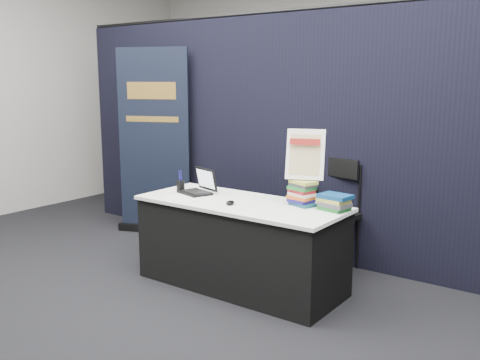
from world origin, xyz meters
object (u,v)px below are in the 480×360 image
at_px(book_stack_tall, 302,193).
at_px(stacking_chair, 328,210).
at_px(display_table, 241,244).
at_px(book_stack_short, 334,202).
at_px(info_sign, 305,155).
at_px(pullup_banner, 154,153).
at_px(laptop, 198,187).

height_order(book_stack_tall, stacking_chair, stacking_chair).
height_order(display_table, stacking_chair, stacking_chair).
distance_m(display_table, book_stack_short, 0.91).
relative_size(display_table, stacking_chair, 1.73).
bearing_deg(info_sign, stacking_chair, 75.11).
bearing_deg(pullup_banner, stacking_chair, -20.24).
height_order(book_stack_short, stacking_chair, stacking_chair).
relative_size(laptop, stacking_chair, 0.33).
xyz_separation_m(laptop, book_stack_short, (1.29, 0.15, 0.01)).
xyz_separation_m(display_table, book_stack_tall, (0.49, 0.19, 0.48)).
bearing_deg(info_sign, pullup_banner, 144.73).
xyz_separation_m(book_stack_tall, pullup_banner, (-2.27, 0.56, 0.08)).
relative_size(book_stack_tall, pullup_banner, 0.11).
height_order(display_table, book_stack_short, book_stack_short).
bearing_deg(laptop, display_table, 12.08).
distance_m(laptop, pullup_banner, 1.46).
height_order(laptop, book_stack_tall, laptop).
bearing_deg(stacking_chair, pullup_banner, -167.20).
bearing_deg(stacking_chair, book_stack_tall, -72.08).
height_order(book_stack_short, info_sign, info_sign).
xyz_separation_m(display_table, info_sign, (0.49, 0.22, 0.79)).
bearing_deg(pullup_banner, laptop, -51.36).
xyz_separation_m(display_table, laptop, (-0.51, 0.04, 0.43)).
bearing_deg(laptop, book_stack_tall, 25.32).
bearing_deg(display_table, laptop, 175.30).
bearing_deg(info_sign, display_table, -177.36).
bearing_deg(stacking_chair, book_stack_short, -49.09).
distance_m(book_stack_short, stacking_chair, 0.76).
height_order(laptop, pullup_banner, pullup_banner).
bearing_deg(display_table, stacking_chair, 63.36).
xyz_separation_m(book_stack_short, stacking_chair, (-0.36, 0.63, -0.24)).
distance_m(book_stack_short, pullup_banner, 2.62).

